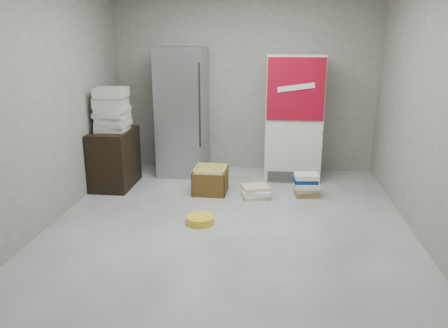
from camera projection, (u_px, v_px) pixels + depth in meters
ground at (227, 234)px, 4.69m from camera, size 5.00×5.00×0.00m
room_shell at (227, 63)px, 4.19m from camera, size 4.04×5.04×2.82m
steel_fridge at (183, 112)px, 6.55m from camera, size 0.70×0.72×1.90m
coke_cooler at (293, 117)px, 6.38m from camera, size 0.80×0.73×1.80m
wood_shelf at (115, 158)px, 6.10m from camera, size 0.50×0.80×0.80m
supply_box_stack at (112, 109)px, 5.91m from camera, size 0.44×0.44×0.58m
phonebook_stack_main at (306, 185)px, 5.77m from camera, size 0.37×0.33×0.31m
phonebook_stack_side at (256, 192)px, 5.73m from camera, size 0.41×0.39×0.16m
cardboard_box at (210, 182)px, 5.90m from camera, size 0.45×0.45×0.36m
bucket_lid at (200, 220)px, 4.95m from camera, size 0.37×0.37×0.08m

